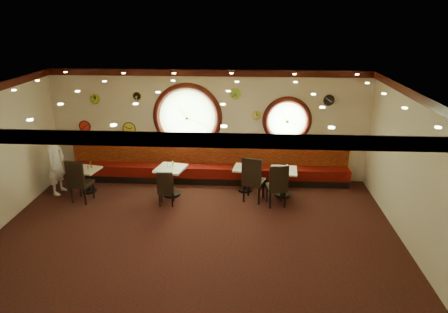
# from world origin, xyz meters

# --- Properties ---
(floor) EXTENTS (9.00, 6.00, 0.00)m
(floor) POSITION_xyz_m (0.00, 0.00, 0.00)
(floor) COLOR black
(floor) RESTS_ON ground
(ceiling) EXTENTS (9.00, 6.00, 0.02)m
(ceiling) POSITION_xyz_m (0.00, 0.00, 3.20)
(ceiling) COLOR #BC8C35
(ceiling) RESTS_ON wall_back
(wall_back) EXTENTS (9.00, 0.02, 3.20)m
(wall_back) POSITION_xyz_m (0.00, 3.00, 1.60)
(wall_back) COLOR #EBE2C5
(wall_back) RESTS_ON floor
(wall_front) EXTENTS (9.00, 0.02, 3.20)m
(wall_front) POSITION_xyz_m (0.00, -3.00, 1.60)
(wall_front) COLOR #EBE2C5
(wall_front) RESTS_ON floor
(wall_right) EXTENTS (0.02, 6.00, 3.20)m
(wall_right) POSITION_xyz_m (4.50, 0.00, 1.60)
(wall_right) COLOR #EBE2C5
(wall_right) RESTS_ON floor
(molding_back) EXTENTS (9.00, 0.10, 0.18)m
(molding_back) POSITION_xyz_m (0.00, 2.95, 3.11)
(molding_back) COLOR #370E0A
(molding_back) RESTS_ON wall_back
(molding_front) EXTENTS (9.00, 0.10, 0.18)m
(molding_front) POSITION_xyz_m (0.00, -2.95, 3.11)
(molding_front) COLOR #370E0A
(molding_front) RESTS_ON wall_back
(molding_right) EXTENTS (0.10, 6.00, 0.18)m
(molding_right) POSITION_xyz_m (4.45, 0.00, 3.11)
(molding_right) COLOR #370E0A
(molding_right) RESTS_ON wall_back
(banquette_base) EXTENTS (8.00, 0.55, 0.20)m
(banquette_base) POSITION_xyz_m (0.00, 2.72, 0.10)
(banquette_base) COLOR black
(banquette_base) RESTS_ON floor
(banquette_seat) EXTENTS (8.00, 0.55, 0.30)m
(banquette_seat) POSITION_xyz_m (0.00, 2.72, 0.35)
(banquette_seat) COLOR #5A0B07
(banquette_seat) RESTS_ON banquette_base
(banquette_back) EXTENTS (8.00, 0.10, 0.55)m
(banquette_back) POSITION_xyz_m (0.00, 2.94, 0.75)
(banquette_back) COLOR #64070C
(banquette_back) RESTS_ON wall_back
(porthole_left_glass) EXTENTS (1.66, 0.02, 1.66)m
(porthole_left_glass) POSITION_xyz_m (-0.60, 3.00, 1.85)
(porthole_left_glass) COLOR #9FD07C
(porthole_left_glass) RESTS_ON wall_back
(porthole_left_frame) EXTENTS (1.98, 0.18, 1.98)m
(porthole_left_frame) POSITION_xyz_m (-0.60, 2.98, 1.85)
(porthole_left_frame) COLOR #370E0A
(porthole_left_frame) RESTS_ON wall_back
(porthole_left_ring) EXTENTS (1.61, 0.03, 1.61)m
(porthole_left_ring) POSITION_xyz_m (-0.60, 2.95, 1.85)
(porthole_left_ring) COLOR gold
(porthole_left_ring) RESTS_ON wall_back
(porthole_right_glass) EXTENTS (1.10, 0.02, 1.10)m
(porthole_right_glass) POSITION_xyz_m (2.20, 3.00, 1.80)
(porthole_right_glass) COLOR #9FD07C
(porthole_right_glass) RESTS_ON wall_back
(porthole_right_frame) EXTENTS (1.38, 0.18, 1.38)m
(porthole_right_frame) POSITION_xyz_m (2.20, 2.98, 1.80)
(porthole_right_frame) COLOR #370E0A
(porthole_right_frame) RESTS_ON wall_back
(porthole_right_ring) EXTENTS (1.09, 0.03, 1.09)m
(porthole_right_ring) POSITION_xyz_m (2.20, 2.95, 1.80)
(porthole_right_ring) COLOR gold
(porthole_right_ring) RESTS_ON wall_back
(wall_clock_0) EXTENTS (0.36, 0.03, 0.36)m
(wall_clock_0) POSITION_xyz_m (-2.30, 2.96, 1.50)
(wall_clock_0) COLOR yellow
(wall_clock_0) RESTS_ON wall_back
(wall_clock_1) EXTENTS (0.30, 0.03, 0.30)m
(wall_clock_1) POSITION_xyz_m (0.75, 2.96, 2.55)
(wall_clock_1) COLOR #8CC63E
(wall_clock_1) RESTS_ON wall_back
(wall_clock_2) EXTENTS (0.28, 0.03, 0.28)m
(wall_clock_2) POSITION_xyz_m (3.30, 2.96, 2.40)
(wall_clock_2) COLOR black
(wall_clock_2) RESTS_ON wall_back
(wall_clock_3) EXTENTS (0.26, 0.03, 0.26)m
(wall_clock_3) POSITION_xyz_m (-3.20, 2.96, 2.35)
(wall_clock_3) COLOR #88C226
(wall_clock_3) RESTS_ON wall_back
(wall_clock_4) EXTENTS (0.32, 0.03, 0.32)m
(wall_clock_4) POSITION_xyz_m (-3.60, 2.96, 1.55)
(wall_clock_4) COLOR red
(wall_clock_4) RESTS_ON wall_back
(wall_clock_5) EXTENTS (0.22, 0.03, 0.22)m
(wall_clock_5) POSITION_xyz_m (1.35, 2.96, 1.95)
(wall_clock_5) COLOR #C2CC44
(wall_clock_5) RESTS_ON wall_back
(wall_clock_6) EXTENTS (0.24, 0.03, 0.24)m
(wall_clock_6) POSITION_xyz_m (-2.00, 2.96, 2.45)
(wall_clock_6) COLOR black
(wall_clock_6) RESTS_ON wall_back
(wall_clock_7) EXTENTS (0.24, 0.03, 0.24)m
(wall_clock_7) POSITION_xyz_m (0.85, 2.96, 1.20)
(wall_clock_7) COLOR red
(wall_clock_7) RESTS_ON wall_back
(table_a) EXTENTS (0.72, 0.72, 0.67)m
(table_a) POSITION_xyz_m (-3.21, 1.84, 0.42)
(table_a) COLOR black
(table_a) RESTS_ON floor
(table_b) EXTENTS (0.86, 0.86, 0.80)m
(table_b) POSITION_xyz_m (-0.91, 1.77, 0.50)
(table_b) COLOR black
(table_b) RESTS_ON floor
(table_c) EXTENTS (0.71, 0.71, 0.69)m
(table_c) POSITION_xyz_m (1.07, 2.17, 0.44)
(table_c) COLOR black
(table_c) RESTS_ON floor
(table_d) EXTENTS (0.73, 0.73, 0.75)m
(table_d) POSITION_xyz_m (2.09, 1.92, 0.47)
(table_d) COLOR black
(table_d) RESTS_ON floor
(chair_a) EXTENTS (0.58, 0.58, 0.73)m
(chair_a) POSITION_xyz_m (-3.18, 1.19, 0.67)
(chair_a) COLOR black
(chair_a) RESTS_ON floor
(chair_b) EXTENTS (0.43, 0.43, 0.59)m
(chair_b) POSITION_xyz_m (-0.93, 1.14, 0.55)
(chair_b) COLOR black
(chair_b) RESTS_ON floor
(chair_c) EXTENTS (0.65, 0.65, 0.77)m
(chair_c) POSITION_xyz_m (1.26, 1.50, 0.71)
(chair_c) COLOR black
(chair_c) RESTS_ON floor
(chair_d) EXTENTS (0.56, 0.56, 0.71)m
(chair_d) POSITION_xyz_m (1.88, 1.26, 0.66)
(chair_d) COLOR black
(chair_d) RESTS_ON floor
(condiment_a_salt) EXTENTS (0.04, 0.04, 0.11)m
(condiment_a_salt) POSITION_xyz_m (-3.32, 1.84, 0.72)
(condiment_a_salt) COLOR #B7B8BC
(condiment_a_salt) RESTS_ON table_a
(condiment_b_salt) EXTENTS (0.04, 0.04, 0.10)m
(condiment_b_salt) POSITION_xyz_m (-0.99, 1.79, 0.85)
(condiment_b_salt) COLOR silver
(condiment_b_salt) RESTS_ON table_b
(condiment_c_salt) EXTENTS (0.03, 0.03, 0.09)m
(condiment_c_salt) POSITION_xyz_m (1.00, 2.21, 0.74)
(condiment_c_salt) COLOR silver
(condiment_c_salt) RESTS_ON table_c
(condiment_d_salt) EXTENTS (0.03, 0.03, 0.09)m
(condiment_d_salt) POSITION_xyz_m (1.99, 2.00, 0.79)
(condiment_d_salt) COLOR silver
(condiment_d_salt) RESTS_ON table_d
(condiment_a_pepper) EXTENTS (0.03, 0.03, 0.09)m
(condiment_a_pepper) POSITION_xyz_m (-3.18, 1.83, 0.72)
(condiment_a_pepper) COLOR #BAB9BD
(condiment_a_pepper) RESTS_ON table_a
(condiment_b_pepper) EXTENTS (0.03, 0.03, 0.09)m
(condiment_b_pepper) POSITION_xyz_m (-0.91, 1.74, 0.84)
(condiment_b_pepper) COLOR silver
(condiment_b_pepper) RESTS_ON table_b
(condiment_c_pepper) EXTENTS (0.04, 0.04, 0.11)m
(condiment_c_pepper) POSITION_xyz_m (1.13, 2.09, 0.75)
(condiment_c_pepper) COLOR silver
(condiment_c_pepper) RESTS_ON table_c
(condiment_d_pepper) EXTENTS (0.03, 0.03, 0.09)m
(condiment_d_pepper) POSITION_xyz_m (2.14, 1.91, 0.79)
(condiment_d_pepper) COLOR silver
(condiment_d_pepper) RESTS_ON table_d
(condiment_a_bottle) EXTENTS (0.06, 0.06, 0.18)m
(condiment_a_bottle) POSITION_xyz_m (-3.12, 1.93, 0.76)
(condiment_a_bottle) COLOR gold
(condiment_a_bottle) RESTS_ON table_a
(condiment_b_bottle) EXTENTS (0.05, 0.05, 0.15)m
(condiment_b_bottle) POSITION_xyz_m (-0.87, 1.87, 0.87)
(condiment_b_bottle) COLOR gold
(condiment_b_bottle) RESTS_ON table_b
(condiment_c_bottle) EXTENTS (0.04, 0.04, 0.14)m
(condiment_c_bottle) POSITION_xyz_m (1.21, 2.27, 0.76)
(condiment_c_bottle) COLOR gold
(condiment_c_bottle) RESTS_ON table_c
(condiment_d_bottle) EXTENTS (0.04, 0.04, 0.14)m
(condiment_d_bottle) POSITION_xyz_m (2.17, 1.97, 0.81)
(condiment_d_bottle) COLOR gold
(condiment_d_bottle) RESTS_ON table_d
(waiter) EXTENTS (0.48, 0.67, 1.72)m
(waiter) POSITION_xyz_m (-4.00, 1.74, 0.86)
(waiter) COLOR white
(waiter) RESTS_ON floor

